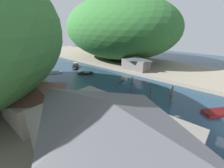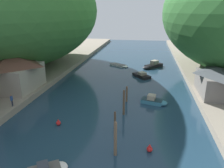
% 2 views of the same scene
% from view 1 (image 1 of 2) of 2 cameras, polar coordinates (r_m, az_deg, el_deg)
% --- Properties ---
extents(water_surface, '(130.00, 130.00, 0.00)m').
position_cam_1_polar(water_surface, '(40.02, -8.12, 0.77)').
color(water_surface, '#1E384C').
rests_on(water_surface, ground).
extents(right_bank, '(22.00, 120.00, 0.92)m').
position_cam_1_polar(right_bank, '(57.23, 9.72, 7.56)').
color(right_bank, gray).
rests_on(right_bank, ground).
extents(hillside_right, '(34.45, 48.23, 23.82)m').
position_cam_1_polar(hillside_right, '(62.36, 2.42, 20.48)').
color(hillside_right, '#2D662D').
rests_on(hillside_right, right_bank).
extents(waterfront_building, '(8.03, 13.48, 8.11)m').
position_cam_1_polar(waterfront_building, '(13.26, -1.68, -21.42)').
color(waterfront_building, slate).
rests_on(waterfront_building, left_bank).
extents(boathouse_shed, '(8.02, 8.60, 5.67)m').
position_cam_1_polar(boathouse_shed, '(25.02, -27.20, -5.17)').
color(boathouse_shed, gray).
rests_on(boathouse_shed, left_bank).
extents(right_bank_cottage, '(5.46, 8.36, 4.31)m').
position_cam_1_polar(right_bank_cottage, '(47.91, 9.22, 8.14)').
color(right_bank_cottage, slate).
rests_on(right_bank_cottage, right_bank).
extents(boat_small_dinghy, '(4.56, 5.06, 1.10)m').
position_cam_1_polar(boat_small_dinghy, '(46.71, -10.32, 4.16)').
color(boat_small_dinghy, black).
rests_on(boat_small_dinghy, water_surface).
extents(boat_near_quay, '(5.30, 4.32, 0.38)m').
position_cam_1_polar(boat_near_quay, '(50.58, -21.10, 4.20)').
color(boat_near_quay, white).
rests_on(boat_near_quay, water_surface).
extents(boat_open_rowboat, '(5.37, 5.93, 1.64)m').
position_cam_1_polar(boat_open_rowboat, '(54.39, -13.77, 6.55)').
color(boat_open_rowboat, black).
rests_on(boat_open_rowboat, water_surface).
extents(boat_red_skiff, '(5.75, 5.28, 0.51)m').
position_cam_1_polar(boat_red_skiff, '(31.86, 36.03, -8.69)').
color(boat_red_skiff, red).
rests_on(boat_red_skiff, water_surface).
extents(boat_moored_right, '(4.14, 2.46, 1.33)m').
position_cam_1_polar(boat_moored_right, '(39.58, 5.57, 1.30)').
color(boat_moored_right, teal).
rests_on(boat_moored_right, water_surface).
extents(boat_yellow_tender, '(3.65, 3.13, 1.00)m').
position_cam_1_polar(boat_yellow_tender, '(25.81, 24.22, -12.87)').
color(boat_yellow_tender, silver).
rests_on(boat_yellow_tender, water_surface).
extents(mooring_post_nearest, '(0.30, 0.30, 3.64)m').
position_cam_1_polar(mooring_post_nearest, '(30.38, 21.74, -3.87)').
color(mooring_post_nearest, brown).
rests_on(mooring_post_nearest, water_surface).
extents(mooring_post_second, '(0.25, 0.25, 2.72)m').
position_cam_1_polar(mooring_post_second, '(31.30, 14.47, -3.13)').
color(mooring_post_second, '#4C3D2D').
rests_on(mooring_post_second, water_surface).
extents(mooring_post_middle, '(0.29, 0.29, 3.53)m').
position_cam_1_polar(mooring_post_middle, '(33.63, 7.62, -0.08)').
color(mooring_post_middle, '#4C3D2D').
rests_on(mooring_post_middle, water_surface).
extents(mooring_post_fourth, '(0.29, 0.29, 2.49)m').
position_cam_1_polar(mooring_post_fourth, '(36.18, 1.66, 0.81)').
color(mooring_post_fourth, brown).
rests_on(mooring_post_fourth, water_surface).
extents(channel_buoy_near, '(0.59, 0.59, 0.88)m').
position_cam_1_polar(channel_buoy_near, '(34.13, 21.63, -3.79)').
color(channel_buoy_near, red).
rests_on(channel_buoy_near, water_surface).
extents(channel_buoy_far, '(0.56, 0.56, 0.85)m').
position_cam_1_polar(channel_buoy_far, '(26.57, 6.02, -9.76)').
color(channel_buoy_far, red).
rests_on(channel_buoy_far, water_surface).
extents(person_on_quay, '(0.32, 0.43, 1.69)m').
position_cam_1_polar(person_on_quay, '(17.13, 16.33, -25.04)').
color(person_on_quay, '#282D3D').
rests_on(person_on_quay, left_bank).
extents(person_by_boathouse, '(0.31, 0.42, 1.69)m').
position_cam_1_polar(person_by_boathouse, '(22.42, -10.24, -11.80)').
color(person_by_boathouse, '#282D3D').
rests_on(person_by_boathouse, left_bank).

